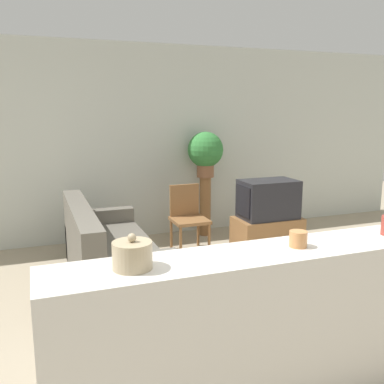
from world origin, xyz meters
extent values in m
plane|color=tan|center=(0.00, 0.00, 0.00)|extent=(14.00, 14.00, 0.00)
cube|color=silver|center=(0.00, 3.43, 1.35)|extent=(9.00, 0.06, 2.70)
cube|color=#605B51|center=(-0.64, 1.80, 0.22)|extent=(0.83, 1.94, 0.44)
cube|color=#605B51|center=(-0.95, 1.80, 0.64)|extent=(0.20, 1.94, 0.42)
cube|color=#605B51|center=(-0.64, 0.92, 0.30)|extent=(0.83, 0.16, 0.60)
cube|color=#605B51|center=(-0.64, 2.69, 0.30)|extent=(0.83, 0.16, 0.60)
cube|color=olive|center=(1.39, 2.13, 0.23)|extent=(0.83, 0.49, 0.45)
cube|color=#232328|center=(1.39, 2.13, 0.70)|extent=(0.70, 0.44, 0.48)
cube|color=black|center=(1.04, 2.13, 0.70)|extent=(0.02, 0.36, 0.38)
cube|color=olive|center=(0.47, 2.48, 0.42)|extent=(0.44, 0.44, 0.04)
cube|color=olive|center=(0.47, 2.68, 0.64)|extent=(0.40, 0.04, 0.41)
cylinder|color=olive|center=(0.28, 2.29, 0.20)|extent=(0.04, 0.04, 0.40)
cylinder|color=olive|center=(0.66, 2.29, 0.20)|extent=(0.04, 0.04, 0.40)
cylinder|color=olive|center=(0.28, 2.67, 0.20)|extent=(0.04, 0.04, 0.40)
cylinder|color=olive|center=(0.66, 2.67, 0.20)|extent=(0.04, 0.04, 0.40)
cylinder|color=olive|center=(0.94, 3.12, 0.43)|extent=(0.16, 0.16, 0.86)
cylinder|color=#8E5B3D|center=(0.94, 3.12, 0.94)|extent=(0.24, 0.24, 0.18)
sphere|color=#38843D|center=(0.94, 3.12, 1.25)|extent=(0.51, 0.51, 0.51)
cube|color=silver|center=(0.00, -0.34, 0.49)|extent=(2.83, 0.44, 0.98)
cylinder|color=tan|center=(-0.90, -0.34, 1.05)|extent=(0.21, 0.21, 0.15)
sphere|color=tan|center=(-0.90, -0.34, 1.15)|extent=(0.05, 0.05, 0.05)
cylinder|color=#C6844C|center=(0.14, -0.34, 1.03)|extent=(0.11, 0.11, 0.10)
camera|label=1|loc=(-1.36, -2.47, 1.82)|focal=40.00mm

